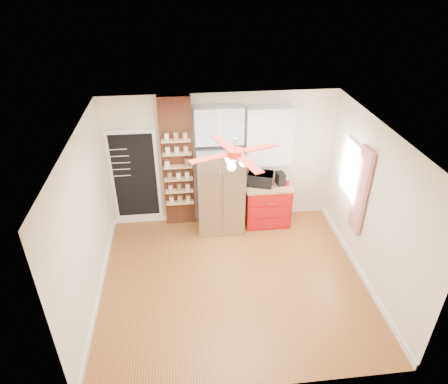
{
  "coord_description": "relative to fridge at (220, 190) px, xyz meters",
  "views": [
    {
      "loc": [
        -0.73,
        -5.09,
        4.84
      ],
      "look_at": [
        -0.06,
        0.9,
        1.25
      ],
      "focal_mm": 32.0,
      "sensor_mm": 36.0,
      "label": 1
    }
  ],
  "objects": [
    {
      "name": "fridge",
      "position": [
        0.0,
        0.0,
        0.0
      ],
      "size": [
        0.9,
        0.7,
        1.75
      ],
      "primitive_type": "cube",
      "color": "#AFAFB4",
      "rests_on": "floor"
    },
    {
      "name": "curtain",
      "position": [
        2.23,
        -1.28,
        0.57
      ],
      "size": [
        0.06,
        0.4,
        1.55
      ],
      "primitive_type": "cube",
      "color": "red",
      "rests_on": "wall_right"
    },
    {
      "name": "ceiling_fan",
      "position": [
        0.05,
        -1.63,
        1.55
      ],
      "size": [
        1.4,
        1.4,
        0.44
      ],
      "color": "silver",
      "rests_on": "ceiling"
    },
    {
      "name": "window",
      "position": [
        2.28,
        -0.73,
        0.68
      ],
      "size": [
        0.04,
        0.75,
        1.05
      ],
      "primitive_type": "cube",
      "color": "white",
      "rests_on": "wall_right"
    },
    {
      "name": "toaster_oven",
      "position": [
        0.81,
        0.06,
        0.16
      ],
      "size": [
        0.56,
        0.47,
        0.27
      ],
      "primitive_type": "imported",
      "rotation": [
        0.0,
        0.0,
        -0.34
      ],
      "color": "black",
      "rests_on": "red_cabinet"
    },
    {
      "name": "pantry_jar_oats",
      "position": [
        -1.0,
        0.13,
        0.56
      ],
      "size": [
        0.11,
        0.11,
        0.12
      ],
      "primitive_type": "cylinder",
      "rotation": [
        0.0,
        0.0,
        0.17
      ],
      "color": "beige",
      "rests_on": "brick_pillar"
    },
    {
      "name": "pantry_jar_beans",
      "position": [
        -0.62,
        0.14,
        0.57
      ],
      "size": [
        0.11,
        0.11,
        0.14
      ],
      "primitive_type": "cylinder",
      "rotation": [
        0.0,
        0.0,
        -0.3
      ],
      "color": "olive",
      "rests_on": "brick_pillar"
    },
    {
      "name": "canister_left",
      "position": [
        1.34,
        -0.02,
        0.09
      ],
      "size": [
        0.12,
        0.12,
        0.13
      ],
      "primitive_type": "cylinder",
      "rotation": [
        0.0,
        0.0,
        -0.3
      ],
      "color": "#AB0926",
      "rests_on": "red_cabinet"
    },
    {
      "name": "wall_back",
      "position": [
        0.05,
        0.37,
        0.48
      ],
      "size": [
        4.5,
        0.02,
        2.7
      ],
      "primitive_type": "cube",
      "color": "beige",
      "rests_on": "floor"
    },
    {
      "name": "wall_left",
      "position": [
        -2.2,
        -1.63,
        0.48
      ],
      "size": [
        0.02,
        4.0,
        2.7
      ],
      "primitive_type": "cube",
      "color": "beige",
      "rests_on": "floor"
    },
    {
      "name": "coffee_maker",
      "position": [
        1.21,
        0.05,
        0.15
      ],
      "size": [
        0.17,
        0.24,
        0.25
      ],
      "primitive_type": "cube",
      "rotation": [
        0.0,
        0.0,
        0.13
      ],
      "color": "black",
      "rests_on": "red_cabinet"
    },
    {
      "name": "upper_glass_cabinet",
      "position": [
        0.0,
        0.2,
        1.27
      ],
      "size": [
        0.9,
        0.35,
        0.7
      ],
      "primitive_type": "cube",
      "color": "white",
      "rests_on": "wall_back"
    },
    {
      "name": "brick_pillar",
      "position": [
        -0.8,
        0.29,
        0.48
      ],
      "size": [
        0.6,
        0.16,
        2.7
      ],
      "primitive_type": "cube",
      "color": "brown",
      "rests_on": "floor"
    },
    {
      "name": "wall_front",
      "position": [
        0.05,
        -3.63,
        0.48
      ],
      "size": [
        4.5,
        0.02,
        2.7
      ],
      "primitive_type": "cube",
      "color": "beige",
      "rests_on": "floor"
    },
    {
      "name": "wall_right",
      "position": [
        2.3,
        -1.63,
        0.48
      ],
      "size": [
        0.02,
        4.0,
        2.7
      ],
      "primitive_type": "cube",
      "color": "beige",
      "rests_on": "floor"
    },
    {
      "name": "red_cabinet",
      "position": [
        0.97,
        0.05,
        -0.42
      ],
      "size": [
        0.94,
        0.64,
        0.9
      ],
      "color": "#AF0D0D",
      "rests_on": "floor"
    },
    {
      "name": "upper_shelf_unit",
      "position": [
        0.97,
        0.22,
        1.0
      ],
      "size": [
        0.9,
        0.3,
        1.15
      ],
      "primitive_type": "cube",
      "color": "white",
      "rests_on": "wall_back"
    },
    {
      "name": "chalkboard",
      "position": [
        -1.65,
        0.33,
        0.23
      ],
      "size": [
        0.95,
        0.05,
        1.95
      ],
      "color": "white",
      "rests_on": "wall_back"
    },
    {
      "name": "canister_right",
      "position": [
        1.34,
        0.09,
        0.09
      ],
      "size": [
        0.12,
        0.12,
        0.13
      ],
      "primitive_type": "cylinder",
      "rotation": [
        0.0,
        0.0,
        0.33
      ],
      "color": "red",
      "rests_on": "red_cabinet"
    },
    {
      "name": "floor",
      "position": [
        0.05,
        -1.63,
        -0.88
      ],
      "size": [
        4.5,
        4.5,
        0.0
      ],
      "primitive_type": "plane",
      "color": "#9C6127",
      "rests_on": "ground"
    },
    {
      "name": "ceiling",
      "position": [
        0.05,
        -1.63,
        1.83
      ],
      "size": [
        4.5,
        4.5,
        0.0
      ],
      "primitive_type": "plane",
      "color": "white",
      "rests_on": "wall_back"
    }
  ]
}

